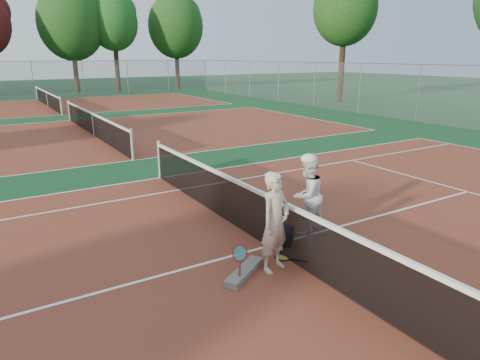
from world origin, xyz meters
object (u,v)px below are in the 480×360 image
(water_bottle, at_px, (309,238))
(racket_spare, at_px, (282,258))
(player_b, at_px, (307,196))
(racket_black_held, at_px, (304,223))
(sports_bag_navy, at_px, (282,236))
(player_a, at_px, (275,222))
(sports_bag_purple, at_px, (283,238))
(racket_red, at_px, (240,262))
(net_main, at_px, (268,221))

(water_bottle, bearing_deg, racket_spare, -166.85)
(player_b, relative_size, racket_spare, 2.61)
(racket_black_held, xyz_separation_m, sports_bag_navy, (-0.61, -0.08, -0.09))
(racket_black_held, xyz_separation_m, water_bottle, (-0.24, -0.42, -0.10))
(player_a, relative_size, sports_bag_purple, 4.84)
(racket_red, height_order, racket_spare, racket_red)
(racket_black_held, distance_m, water_bottle, 0.50)
(net_main, xyz_separation_m, water_bottle, (0.68, -0.37, -0.36))
(racket_spare, xyz_separation_m, sports_bag_purple, (0.34, 0.45, 0.13))
(sports_bag_navy, distance_m, sports_bag_purple, 0.08)
(net_main, bearing_deg, water_bottle, -28.48)
(sports_bag_navy, height_order, sports_bag_purple, sports_bag_navy)
(player_a, xyz_separation_m, racket_red, (-0.65, 0.05, -0.56))
(racket_red, distance_m, sports_bag_navy, 1.55)
(net_main, relative_size, water_bottle, 36.60)
(sports_bag_navy, distance_m, water_bottle, 0.51)
(racket_red, bearing_deg, net_main, -22.53)
(racket_red, relative_size, sports_bag_purple, 1.60)
(sports_bag_navy, bearing_deg, racket_black_held, 7.39)
(racket_black_held, bearing_deg, sports_bag_navy, -8.29)
(player_a, distance_m, racket_black_held, 1.68)
(racket_black_held, bearing_deg, player_b, -157.20)
(player_b, xyz_separation_m, water_bottle, (-0.36, -0.52, -0.63))
(racket_spare, bearing_deg, racket_black_held, -96.98)
(net_main, bearing_deg, player_a, -118.46)
(water_bottle, bearing_deg, sports_bag_navy, 137.07)
(player_a, height_order, sports_bag_navy, player_a)
(player_a, distance_m, racket_spare, 0.93)
(racket_red, xyz_separation_m, water_bottle, (1.74, 0.36, -0.13))
(player_a, height_order, racket_red, player_a)
(net_main, distance_m, player_a, 0.94)
(racket_red, bearing_deg, water_bottle, -45.21)
(player_a, height_order, racket_spare, player_a)
(player_b, relative_size, racket_red, 2.81)
(player_a, relative_size, racket_spare, 2.81)
(racket_red, height_order, sports_bag_navy, racket_red)
(player_a, relative_size, sports_bag_navy, 4.25)
(net_main, xyz_separation_m, player_a, (-0.42, -0.77, 0.33))
(water_bottle, bearing_deg, racket_black_held, 60.52)
(net_main, distance_m, sports_bag_navy, 0.47)
(racket_red, bearing_deg, racket_black_held, -35.29)
(sports_bag_navy, bearing_deg, player_a, -134.13)
(net_main, xyz_separation_m, racket_red, (-1.06, -0.73, -0.23))
(racket_red, distance_m, racket_spare, 1.04)
(sports_bag_purple, bearing_deg, sports_bag_navy, 59.66)
(racket_black_held, bearing_deg, racket_red, 5.86)
(player_b, bearing_deg, racket_black_held, 25.99)
(sports_bag_navy, bearing_deg, net_main, 175.69)
(player_b, xyz_separation_m, sports_bag_purple, (-0.77, -0.25, -0.64))
(player_b, bearing_deg, net_main, -4.08)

